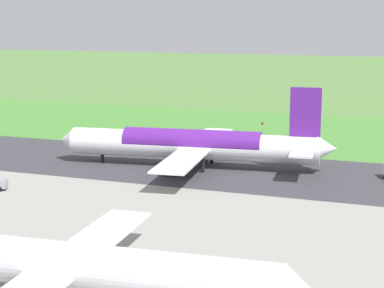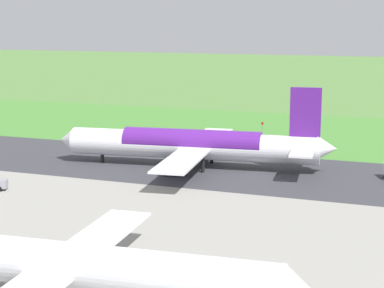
# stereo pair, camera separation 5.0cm
# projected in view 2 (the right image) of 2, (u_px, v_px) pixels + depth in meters

# --- Properties ---
(ground_plane) EXTENTS (800.00, 800.00, 0.00)m
(ground_plane) POSITION_uv_depth(u_px,v_px,m) (259.00, 173.00, 120.53)
(ground_plane) COLOR #547F3D
(runway_asphalt) EXTENTS (600.00, 31.14, 0.06)m
(runway_asphalt) POSITION_uv_depth(u_px,v_px,m) (259.00, 172.00, 120.53)
(runway_asphalt) COLOR #38383D
(runway_asphalt) RESTS_ON ground
(apron_concrete) EXTENTS (440.00, 110.00, 0.05)m
(apron_concrete) POSITION_uv_depth(u_px,v_px,m) (136.00, 277.00, 71.58)
(apron_concrete) COLOR gray
(apron_concrete) RESTS_ON ground
(grass_verge_foreground) EXTENTS (600.00, 80.00, 0.04)m
(grass_verge_foreground) POSITION_uv_depth(u_px,v_px,m) (298.00, 139.00, 154.57)
(grass_verge_foreground) COLOR #478534
(grass_verge_foreground) RESTS_ON ground
(airliner_main) EXTENTS (54.12, 44.40, 15.88)m
(airliner_main) POSITION_uv_depth(u_px,v_px,m) (194.00, 145.00, 124.10)
(airliner_main) COLOR white
(airliner_main) RESTS_ON ground
(airliner_parked_mid) EXTENTS (48.94, 40.07, 14.28)m
(airliner_parked_mid) POSITION_uv_depth(u_px,v_px,m) (64.00, 264.00, 64.89)
(airliner_parked_mid) COLOR white
(airliner_parked_mid) RESTS_ON ground
(no_stopping_sign) EXTENTS (0.60, 0.10, 2.81)m
(no_stopping_sign) POSITION_uv_depth(u_px,v_px,m) (262.00, 127.00, 161.51)
(no_stopping_sign) COLOR slate
(no_stopping_sign) RESTS_ON ground
(traffic_cone_orange) EXTENTS (0.40, 0.40, 0.55)m
(traffic_cone_orange) POSITION_uv_depth(u_px,v_px,m) (240.00, 132.00, 162.71)
(traffic_cone_orange) COLOR orange
(traffic_cone_orange) RESTS_ON ground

